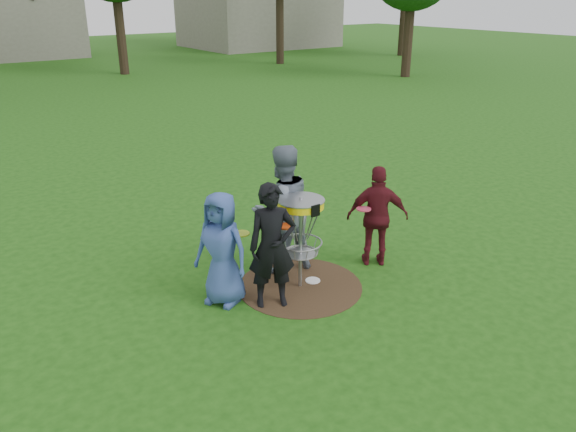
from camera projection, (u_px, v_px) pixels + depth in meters
ground at (300, 286)px, 8.14m from camera, size 100.00×100.00×0.00m
dirt_patch at (300, 286)px, 8.14m from camera, size 1.80×1.80×0.01m
player_blue at (222, 249)px, 7.46m from camera, size 0.81×0.92×1.58m
player_black at (272, 246)px, 7.37m from camera, size 0.74×0.64×1.72m
player_grey at (282, 210)px, 8.28m from camera, size 1.00×0.81×1.96m
player_maroon at (377, 216)px, 8.53m from camera, size 0.97×0.87×1.58m
disc_on_grass at (313, 281)px, 8.27m from camera, size 0.22×0.22×0.02m
disc_golf_basket at (301, 221)px, 7.76m from camera, size 0.66×0.67×1.38m
held_discs at (297, 217)px, 7.82m from camera, size 2.17×0.64×0.25m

